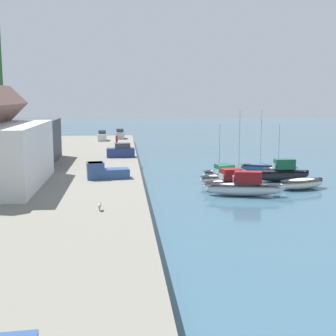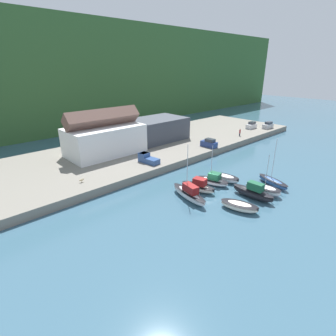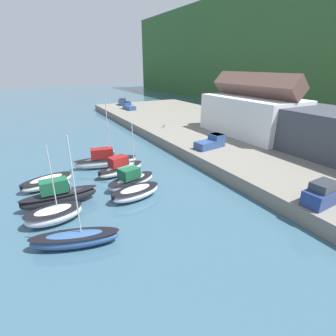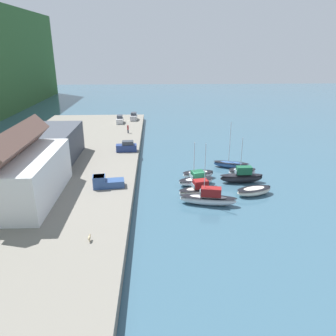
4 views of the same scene
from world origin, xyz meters
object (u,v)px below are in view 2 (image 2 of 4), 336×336
parked_car_0 (251,126)px  parked_car_2 (209,143)px  moored_boat_3 (225,178)px  moored_boat_4 (239,206)px  moored_boat_5 (253,192)px  pickup_truck_0 (147,159)px  moored_boat_7 (273,182)px  dog_on_quay (82,180)px  parked_car_3 (268,125)px  moored_boat_0 (189,194)px  moored_boat_6 (266,190)px  moored_boat_1 (198,186)px  moored_boat_2 (213,180)px  person_on_quay (240,132)px

parked_car_0 → parked_car_2: same height
moored_boat_3 → moored_boat_4: size_ratio=0.92×
moored_boat_5 → pickup_truck_0: 22.91m
moored_boat_7 → dog_on_quay: 34.79m
moored_boat_7 → dog_on_quay: bearing=158.3°
parked_car_3 → pickup_truck_0: parked_car_3 is taller
dog_on_quay → moored_boat_7: bearing=51.9°
moored_boat_0 → moored_boat_3: moored_boat_0 is taller
dog_on_quay → moored_boat_0: bearing=38.3°
moored_boat_0 → moored_boat_7: size_ratio=1.05×
moored_boat_5 → parked_car_0: size_ratio=1.74×
pickup_truck_0 → moored_boat_5: bearing=-85.9°
moored_boat_0 → moored_boat_6: size_ratio=1.31×
moored_boat_1 → pickup_truck_0: (0.10, 14.42, 1.48)m
pickup_truck_0 → moored_boat_7: bearing=-69.4°
moored_boat_7 → parked_car_3: bearing=46.6°
moored_boat_3 → pickup_truck_0: bearing=105.8°
moored_boat_4 → pickup_truck_0: pickup_truck_0 is taller
moored_boat_1 → moored_boat_5: (4.70, -7.98, 0.17)m
moored_boat_2 → person_on_quay: size_ratio=3.48×
moored_boat_7 → pickup_truck_0: moored_boat_7 is taller
dog_on_quay → moored_boat_3: bearing=56.8°
moored_boat_6 → parked_car_0: bearing=29.2°
moored_boat_1 → moored_boat_5: bearing=-72.6°
pickup_truck_0 → dog_on_quay: 14.99m
moored_boat_0 → pickup_truck_0: (3.54, 15.38, 1.36)m
moored_boat_1 → moored_boat_4: moored_boat_1 is taller
parked_car_3 → dog_on_quay: parked_car_3 is taller
moored_boat_1 → moored_boat_3: bearing=-19.3°
person_on_quay → moored_boat_0: bearing=-158.8°
moored_boat_6 → pickup_truck_0: 24.50m
moored_boat_5 → moored_boat_7: (7.30, 0.18, -0.38)m
moored_boat_2 → parked_car_0: moored_boat_2 is taller
parked_car_0 → moored_boat_6: bearing=122.5°
parked_car_2 → parked_car_0: bearing=4.9°
pickup_truck_0 → dog_on_quay: size_ratio=5.66×
parked_car_0 → parked_car_2: (-26.88, -3.98, 0.00)m
moored_boat_6 → pickup_truck_0: (-7.58, 23.24, 1.59)m
moored_boat_2 → moored_boat_5: bearing=-100.1°
parked_car_2 → parked_car_3: size_ratio=1.01×
moored_boat_4 → moored_boat_5: moored_boat_5 is taller
dog_on_quay → parked_car_2: bearing=88.5°
person_on_quay → dog_on_quay: bearing=179.1°
moored_boat_2 → moored_boat_6: bearing=-82.2°
moored_boat_5 → dog_on_quay: bearing=130.7°
moored_boat_4 → pickup_truck_0: size_ratio=1.27×
parked_car_2 → pickup_truck_0: size_ratio=0.87×
moored_boat_2 → parked_car_0: bearing=7.2°
moored_boat_0 → person_on_quay: moored_boat_0 is taller
moored_boat_3 → dog_on_quay: bearing=137.0°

